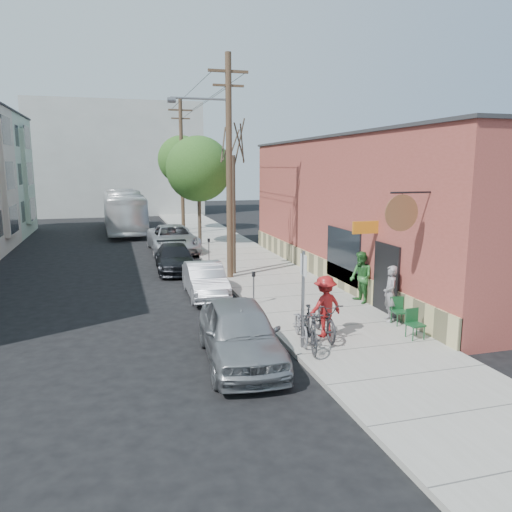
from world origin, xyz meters
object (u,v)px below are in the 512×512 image
object	(u,v)px
parking_meter_near	(254,282)
utility_pole_near	(228,163)
cyclist	(325,306)
car_1	(205,280)
car_2	(175,258)
car_3	(173,239)
patio_chair_a	(400,311)
patron_grey	(390,294)
tree_leafy_far	(182,160)
car_0	(240,332)
tree_leafy_mid	(199,169)
tree_bare	(233,215)
patron_green	(361,277)
sign_post	(303,290)
patio_chair_b	(415,324)
parked_bike_b	(302,325)
parking_meter_far	(209,246)
parked_bike_a	(310,329)
bus	(124,211)

from	to	relation	value
parking_meter_near	utility_pole_near	world-z (taller)	utility_pole_near
cyclist	car_1	bearing A→B (deg)	-83.54
car_2	car_3	xyz separation A→B (m)	(0.58, 5.82, 0.16)
patio_chair_a	patron_grey	xyz separation A→B (m)	(-0.12, 0.43, 0.50)
tree_leafy_far	car_0	world-z (taller)	tree_leafy_far
tree_leafy_mid	patron_grey	world-z (taller)	tree_leafy_mid
tree_bare	patron_green	size ratio (longest dim) A/B	2.87
sign_post	patio_chair_b	distance (m)	3.76
cyclist	car_2	world-z (taller)	cyclist
patio_chair_b	car_1	world-z (taller)	car_1
tree_leafy_far	car_0	size ratio (longest dim) A/B	1.55
sign_post	tree_bare	size ratio (longest dim) A/B	0.50
parked_bike_b	parking_meter_far	bearing A→B (deg)	102.10
parking_meter_near	parking_meter_far	xyz separation A→B (m)	(0.00, 9.06, 0.00)
utility_pole_near	patron_grey	world-z (taller)	utility_pole_near
parked_bike_a	car_0	distance (m)	2.04
tree_leafy_far	parked_bike_a	world-z (taller)	tree_leafy_far
patron_green	parked_bike_b	world-z (taller)	patron_green
sign_post	car_2	distance (m)	12.56
tree_bare	tree_leafy_mid	world-z (taller)	tree_leafy_mid
tree_leafy_far	car_1	distance (m)	21.72
tree_leafy_far	patio_chair_a	bearing A→B (deg)	-82.83
patio_chair_b	utility_pole_near	bearing A→B (deg)	104.80
patron_green	car_3	xyz separation A→B (m)	(-5.40, 14.28, -0.29)
parking_meter_near	cyclist	size ratio (longest dim) A/B	0.66
tree_leafy_far	patio_chair_a	distance (m)	27.59
bus	parking_meter_far	bearing A→B (deg)	-76.65
cyclist	car_2	size ratio (longest dim) A/B	0.41
parked_bike_b	parked_bike_a	bearing A→B (deg)	-80.69
patron_green	car_3	world-z (taller)	patron_green
tree_leafy_mid	car_1	size ratio (longest dim) A/B	1.71
patron_green	parked_bike_a	distance (m)	5.49
parking_meter_far	tree_leafy_far	distance (m)	14.96
sign_post	patron_green	xyz separation A→B (m)	(3.85, 3.86, -0.70)
bus	patron_green	bearing A→B (deg)	-74.04
parking_meter_far	patron_grey	bearing A→B (deg)	-72.80
utility_pole_near	tree_leafy_far	size ratio (longest dim) A/B	1.33
tree_leafy_mid	car_0	distance (m)	20.76
cyclist	car_1	world-z (taller)	cyclist
patio_chair_a	parked_bike_a	xyz separation A→B (m)	(-3.67, -1.29, 0.16)
parked_bike_a	cyclist	bearing A→B (deg)	59.19
tree_leafy_mid	bus	world-z (taller)	tree_leafy_mid
patron_grey	parked_bike_b	world-z (taller)	patron_grey
parking_meter_far	patron_green	bearing A→B (deg)	-68.39
car_3	tree_bare	bearing A→B (deg)	-76.82
utility_pole_near	tree_bare	size ratio (longest dim) A/B	1.78
car_1	tree_leafy_far	bearing A→B (deg)	85.67
bus	parking_meter_near	bearing A→B (deg)	-82.15
patron_green	car_2	world-z (taller)	patron_green
utility_pole_near	tree_bare	bearing A→B (deg)	62.33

